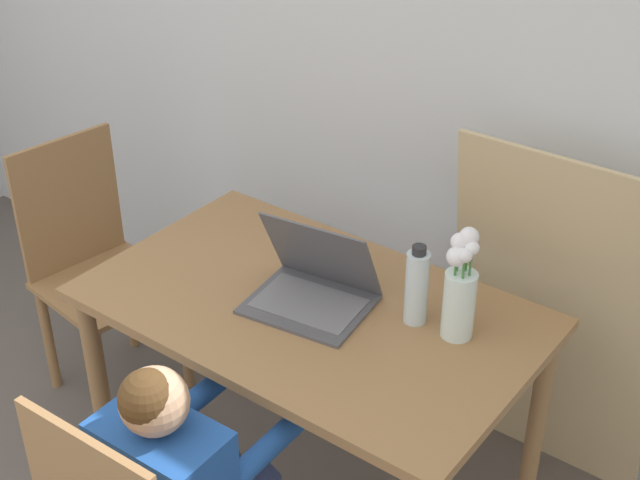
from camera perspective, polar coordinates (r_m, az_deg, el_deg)
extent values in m
cube|color=silver|center=(2.81, 3.70, 12.97)|extent=(6.40, 0.05, 2.50)
cube|color=olive|center=(2.37, -0.61, -4.40)|extent=(1.20, 0.72, 0.03)
cylinder|color=olive|center=(2.75, -13.92, -9.74)|extent=(0.05, 0.05, 0.72)
cylinder|color=olive|center=(3.08, -5.18, -3.89)|extent=(0.05, 0.05, 0.72)
cylinder|color=olive|center=(2.62, 13.57, -12.04)|extent=(0.05, 0.05, 0.72)
cube|color=olive|center=(3.10, -13.35, -2.87)|extent=(0.45, 0.45, 0.02)
cube|color=olive|center=(3.12, -15.81, 2.28)|extent=(0.07, 0.38, 0.47)
cylinder|color=olive|center=(3.04, -13.74, -8.86)|extent=(0.04, 0.04, 0.42)
cylinder|color=olive|center=(3.18, -8.63, -6.22)|extent=(0.04, 0.04, 0.42)
cylinder|color=olive|center=(3.29, -16.99, -6.03)|extent=(0.04, 0.04, 0.42)
cylinder|color=olive|center=(3.42, -12.12, -3.72)|extent=(0.04, 0.04, 0.42)
sphere|color=tan|center=(1.93, -10.56, -10.12)|extent=(0.15, 0.15, 0.15)
sphere|color=#4C3319|center=(1.91, -10.93, -9.92)|extent=(0.13, 0.13, 0.13)
cylinder|color=#1E4C9E|center=(2.13, -3.43, -13.20)|extent=(0.06, 0.24, 0.06)
cylinder|color=#1E4C9E|center=(2.26, -8.54, -10.51)|extent=(0.06, 0.24, 0.06)
cube|color=#4C4C51|center=(2.35, -0.73, -4.16)|extent=(0.34, 0.29, 0.01)
cube|color=slate|center=(2.35, -0.73, -4.04)|extent=(0.29, 0.21, 0.00)
cube|color=#4C4C51|center=(2.34, 0.09, -0.94)|extent=(0.32, 0.16, 0.23)
cube|color=black|center=(2.34, 0.13, -0.87)|extent=(0.29, 0.14, 0.20)
cylinder|color=silver|center=(2.23, 8.88, -4.12)|extent=(0.08, 0.08, 0.18)
cylinder|color=#3D7A38|center=(2.20, 9.46, -2.99)|extent=(0.01, 0.01, 0.22)
sphere|color=white|center=(2.14, 9.71, -0.50)|extent=(0.04, 0.04, 0.04)
cylinder|color=#3D7A38|center=(2.21, 9.25, -2.50)|extent=(0.01, 0.01, 0.24)
sphere|color=white|center=(2.14, 9.51, 0.19)|extent=(0.05, 0.05, 0.05)
cylinder|color=#3D7A38|center=(2.21, 8.68, -2.64)|extent=(0.01, 0.01, 0.23)
sphere|color=white|center=(2.15, 8.91, -0.11)|extent=(0.04, 0.04, 0.04)
cylinder|color=#3D7A38|center=(2.20, 8.53, -3.25)|extent=(0.01, 0.01, 0.20)
sphere|color=white|center=(2.14, 8.73, -1.06)|extent=(0.05, 0.05, 0.05)
cylinder|color=#3D7A38|center=(2.19, 9.03, -3.31)|extent=(0.01, 0.01, 0.21)
sphere|color=white|center=(2.13, 9.26, -0.97)|extent=(0.04, 0.04, 0.04)
cylinder|color=silver|center=(2.26, 6.21, -3.06)|extent=(0.06, 0.06, 0.20)
cylinder|color=#262628|center=(2.20, 6.37, -0.65)|extent=(0.04, 0.04, 0.02)
cube|color=tan|center=(2.71, 14.67, -5.17)|extent=(0.63, 0.17, 1.13)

